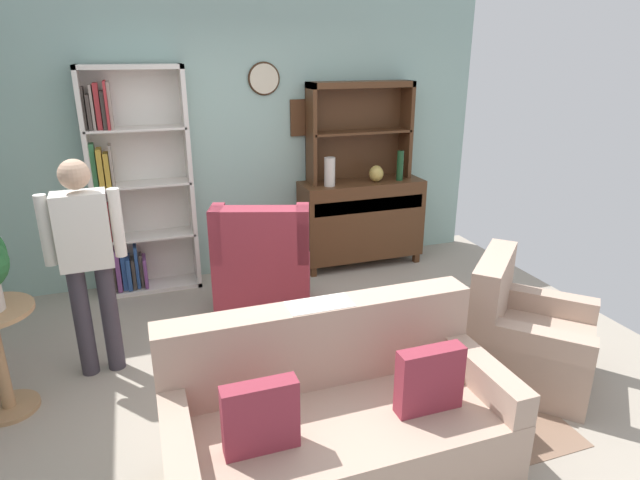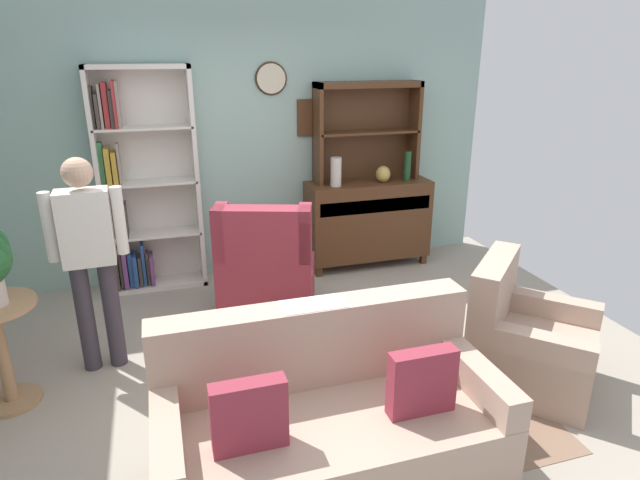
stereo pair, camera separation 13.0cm
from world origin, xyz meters
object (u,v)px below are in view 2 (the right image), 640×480
plant_stand (0,344)px  coffee_table (328,340)px  sideboard_hutch (367,118)px  bookshelf (140,189)px  bottle_wine (407,166)px  vase_round (383,174)px  wingback_chair (267,275)px  person_reading (89,251)px  book_stack (324,326)px  couch_floral (328,424)px  armchair_floral (526,345)px  vase_tall (336,172)px  sideboard (368,219)px

plant_stand → coffee_table: size_ratio=0.91×
sideboard_hutch → bookshelf: bearing=-179.4°
bottle_wine → sideboard_hutch: bearing=153.0°
vase_round → wingback_chair: vase_round is taller
person_reading → book_stack: person_reading is taller
couch_floral → armchair_floral: size_ratio=1.67×
wingback_chair → person_reading: size_ratio=0.67×
vase_tall → bottle_wine: (0.78, -0.01, 0.01)m
person_reading → coffee_table: (1.50, -0.72, -0.55)m
vase_round → plant_stand: vase_round is taller
vase_round → person_reading: bearing=-155.7°
plant_stand → coffee_table: bearing=-11.6°
couch_floral → plant_stand: size_ratio=2.48×
bookshelf → bottle_wine: 2.66m
sideboard_hutch → book_stack: sideboard_hutch is taller
vase_tall → plant_stand: vase_tall is taller
plant_stand → vase_tall: bearing=28.5°
bookshelf → sideboard_hutch: 2.34m
bottle_wine → book_stack: bearing=-128.1°
bookshelf → person_reading: bearing=-103.5°
bottle_wine → sideboard: bearing=167.1°
coffee_table → vase_round: bearing=57.7°
wingback_chair → sideboard_hutch: bearing=37.7°
coffee_table → person_reading: bearing=154.4°
sideboard_hutch → wingback_chair: 2.00m
vase_tall → vase_round: 0.52m
bookshelf → coffee_table: bookshelf is taller
bookshelf → bottle_wine: bookshelf is taller
sideboard_hutch → person_reading: size_ratio=0.71×
armchair_floral → person_reading: (-2.83, 1.08, 0.62)m
armchair_floral → plant_stand: armchair_floral is taller
armchair_floral → vase_tall: bearing=105.1°
vase_round → wingback_chair: (-1.41, -0.81, -0.62)m
sideboard_hutch → plant_stand: size_ratio=1.51×
book_stack → wingback_chair: bearing=97.3°
vase_tall → armchair_floral: bearing=-74.9°
bookshelf → armchair_floral: bookshelf is taller
sideboard_hutch → bottle_wine: (0.39, -0.20, -0.48)m
couch_floral → wingback_chair: size_ratio=1.72×
sideboard → bottle_wine: (0.39, -0.09, 0.57)m
bottle_wine → wingback_chair: (-1.67, -0.79, -0.69)m
sideboard_hutch → coffee_table: bearing=-117.4°
plant_stand → bookshelf: bearing=61.7°
vase_round → couch_floral: vase_round is taller
bookshelf → coffee_table: 2.48m
vase_tall → plant_stand: bearing=-151.5°
vase_round → wingback_chair: size_ratio=0.16×
plant_stand → book_stack: (2.03, -0.44, 0.03)m
sideboard_hutch → person_reading: 3.03m
vase_tall → armchair_floral: size_ratio=0.27×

